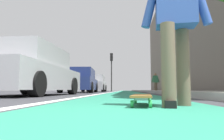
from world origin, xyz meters
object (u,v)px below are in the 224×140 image
parked_car_mid (80,81)px  parked_car_far (95,84)px  skater_person (175,16)px  parked_car_near (30,72)px  traffic_light (111,65)px  pedestrian_distant (155,81)px  skateboard (142,97)px

parked_car_mid → parked_car_far: (6.00, -0.05, 0.01)m
skater_person → parked_car_mid: 11.17m
parked_car_near → parked_car_mid: size_ratio=0.99×
skater_person → parked_car_far: (16.64, 3.33, -0.23)m
traffic_light → parked_car_mid: bearing=171.0°
parked_car_near → parked_car_far: (12.64, -0.10, 0.01)m
parked_car_near → pedestrian_distant: (10.39, -5.25, 0.15)m
skateboard → parked_car_mid: parked_car_mid is taller
parked_car_near → traffic_light: size_ratio=1.15×
skateboard → pedestrian_distant: (14.23, -2.18, 0.76)m
parked_car_far → skater_person: bearing=-168.7°
skateboard → traffic_light: bearing=4.9°
parked_car_mid → parked_car_far: bearing=-0.4°
skateboard → parked_car_near: size_ratio=0.19×
traffic_light → pedestrian_distant: size_ratio=2.69×
parked_car_far → skateboard: bearing=-169.8°
skateboard → parked_car_near: bearing=38.7°
traffic_light → pedestrian_distant: (-4.99, -3.82, -1.93)m
skater_person → parked_car_far: 16.97m
skateboard → traffic_light: 19.48m
parked_car_far → pedestrian_distant: pedestrian_distant is taller
skater_person → parked_car_near: skater_person is taller
parked_car_near → traffic_light: 15.58m
skateboard → parked_car_far: (16.49, 2.98, 0.62)m
skater_person → skateboard: bearing=66.7°
parked_car_far → pedestrian_distant: 5.63m
parked_car_near → pedestrian_distant: pedestrian_distant is taller
skateboard → pedestrian_distant: bearing=-8.7°
pedestrian_distant → parked_car_near: bearing=153.2°
skater_person → traffic_light: (19.37, 1.98, 1.85)m
parked_car_near → parked_car_far: 12.64m
pedestrian_distant → skateboard: bearing=171.3°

